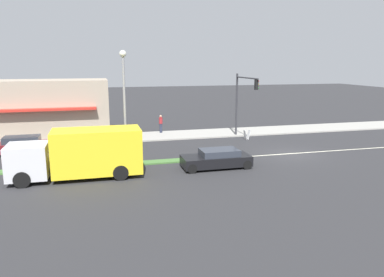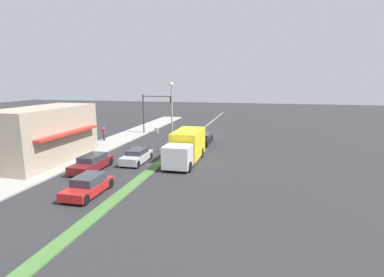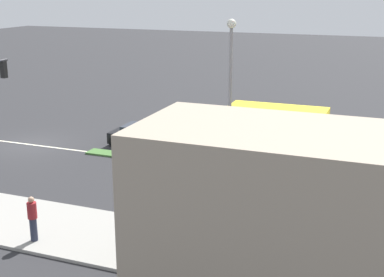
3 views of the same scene
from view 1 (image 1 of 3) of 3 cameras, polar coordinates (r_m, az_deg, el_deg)
ground_plane at (r=25.69m, az=-23.05°, el=-4.57°), size 160.00×160.00×0.00m
sidewalk_right at (r=34.42m, az=-21.79°, el=-0.44°), size 4.00×73.00×0.12m
lane_marking_center at (r=28.99m, az=14.79°, el=-2.24°), size 0.16×60.00×0.01m
building_corner_store at (r=35.49m, az=-21.19°, el=4.22°), size 5.18×10.51×5.09m
traffic_signal_main at (r=33.19m, az=7.75°, el=6.58°), size 4.59×0.34×5.60m
street_lamp at (r=24.61m, az=-10.29°, el=6.83°), size 0.44×0.44×7.37m
pedestrian at (r=35.69m, az=-4.78°, el=2.31°), size 0.34×0.34×1.68m
warning_aframe_sign at (r=33.43m, az=8.35°, el=0.58°), size 0.45×0.53×0.84m
delivery_truck at (r=22.90m, az=-16.48°, el=-2.20°), size 2.44×7.50×2.87m
sedan_maroon at (r=30.60m, az=-24.77°, el=-0.97°), size 1.75×4.60×1.34m
sedan_silver at (r=27.46m, az=-19.26°, el=-1.92°), size 1.76×4.11×1.29m
suv_black at (r=24.27m, az=3.78°, el=-3.11°), size 1.87×4.42×1.21m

